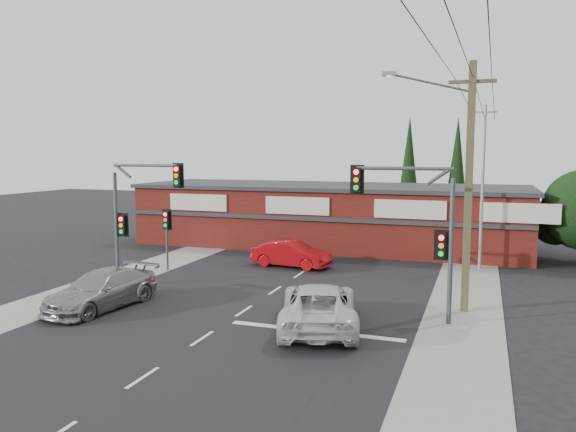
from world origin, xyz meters
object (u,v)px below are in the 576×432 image
(silver_suv, at_px, (101,290))
(utility_pole, at_px, (465,179))
(red_sedan, at_px, (291,254))
(white_suv, at_px, (319,305))
(shop_building, at_px, (329,215))

(silver_suv, xyz_separation_m, utility_pole, (14.15, 4.47, 4.62))
(red_sedan, bearing_deg, silver_suv, 162.94)
(white_suv, relative_size, red_sedan, 1.31)
(shop_building, height_order, utility_pole, utility_pole)
(silver_suv, bearing_deg, utility_pole, 24.78)
(white_suv, relative_size, silver_suv, 1.11)
(white_suv, bearing_deg, red_sedan, -81.20)
(white_suv, relative_size, utility_pole, 0.59)
(white_suv, height_order, silver_suv, white_suv)
(red_sedan, distance_m, utility_pole, 12.13)
(shop_building, bearing_deg, white_suv, -76.04)
(white_suv, distance_m, shop_building, 18.53)
(shop_building, xyz_separation_m, utility_pole, (9.36, -14.00, 3.26))
(red_sedan, bearing_deg, shop_building, 6.70)
(white_suv, distance_m, utility_pole, 7.78)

